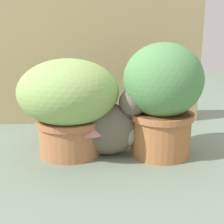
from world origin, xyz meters
TOP-DOWN VIEW (x-y plane):
  - ground_plane at (0.00, 0.00)m, footprint 6.00×6.00m
  - cardboard_backdrop at (0.04, 0.47)m, footprint 1.17×0.03m
  - grass_planter at (-0.08, 0.01)m, footprint 0.41×0.41m
  - leafy_planter at (0.29, -0.02)m, footprint 0.32×0.32m
  - cat at (0.08, -0.01)m, footprint 0.37×0.23m
  - mushroom_ornament_pink at (-0.00, -0.05)m, footprint 0.12×0.12m

SIDE VIEW (x-z plane):
  - ground_plane at x=0.00m, z-range 0.00..0.00m
  - mushroom_ornament_pink at x=0.00m, z-range 0.04..0.20m
  - cat at x=0.08m, z-range -0.04..0.28m
  - grass_planter at x=-0.08m, z-range 0.03..0.42m
  - leafy_planter at x=0.29m, z-range 0.02..0.48m
  - cardboard_backdrop at x=0.04m, z-range 0.00..0.76m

